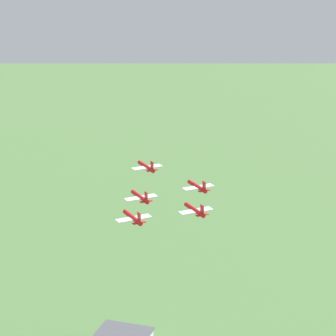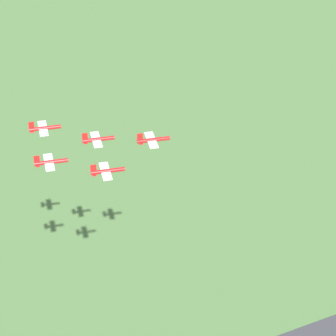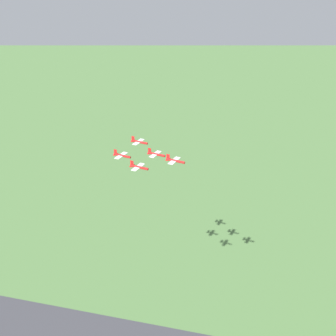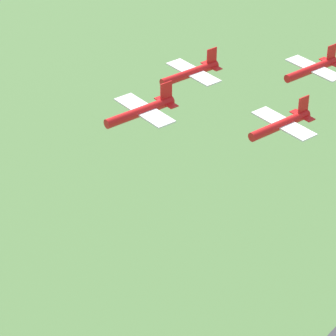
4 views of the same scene
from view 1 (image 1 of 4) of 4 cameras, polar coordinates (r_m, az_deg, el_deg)
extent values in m
cylinder|color=red|center=(210.56, -1.57, 0.10)|extent=(7.07, 6.93, 1.08)
cube|color=white|center=(210.05, -1.51, 0.06)|extent=(7.43, 7.54, 0.18)
cube|color=red|center=(207.02, -1.16, 0.18)|extent=(1.22, 1.19, 2.16)
cube|color=red|center=(207.42, -1.15, -0.17)|extent=(2.96, 3.00, 0.12)
cylinder|color=red|center=(196.53, -2.02, -2.08)|extent=(7.07, 6.93, 1.08)
cube|color=white|center=(196.02, -1.95, -2.13)|extent=(7.43, 7.54, 0.18)
cube|color=red|center=(192.97, -1.58, -2.03)|extent=(1.22, 1.19, 2.16)
cube|color=red|center=(193.42, -1.58, -2.41)|extent=(2.96, 3.00, 0.12)
cylinder|color=red|center=(203.18, 2.11, -1.34)|extent=(7.07, 6.93, 1.08)
cube|color=white|center=(202.69, 2.19, -1.38)|extent=(7.43, 7.54, 0.18)
cube|color=red|center=(199.73, 2.60, -1.27)|extent=(1.22, 1.19, 2.16)
cube|color=red|center=(200.17, 2.60, -1.64)|extent=(2.96, 3.00, 0.12)
cylinder|color=red|center=(181.55, -2.56, -3.57)|extent=(7.07, 6.93, 1.08)
cube|color=white|center=(181.05, -2.48, -3.63)|extent=(7.43, 7.54, 0.18)
cube|color=red|center=(177.97, -2.09, -3.54)|extent=(1.22, 1.19, 2.16)
cube|color=red|center=(178.46, -2.09, -3.95)|extent=(2.96, 3.00, 0.12)
cylinder|color=red|center=(188.43, 1.92, -3.03)|extent=(7.07, 6.93, 1.08)
cube|color=white|center=(187.94, 2.01, -3.08)|extent=(7.43, 7.54, 0.18)
cube|color=red|center=(184.97, 2.46, -2.99)|extent=(1.22, 1.19, 2.16)
cube|color=red|center=(185.45, 2.45, -3.38)|extent=(2.96, 3.00, 0.12)
camera|label=2|loc=(301.41, 37.13, 23.56)|focal=85.00mm
camera|label=3|loc=(363.15, 18.44, 20.28)|focal=50.00mm
camera|label=4|loc=(229.05, -21.03, 11.06)|focal=85.00mm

